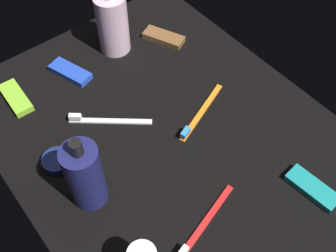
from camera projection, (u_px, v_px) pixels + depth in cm
name	position (u px, v px, depth cm)	size (l,w,h in cm)	color
ground_plane	(168.00, 136.00, 88.58)	(84.00, 64.00, 1.20)	black
lotion_bottle	(85.00, 175.00, 73.33)	(6.68, 6.68, 17.84)	navy
bodywash_bottle	(112.00, 23.00, 97.90)	(7.49, 7.49, 17.17)	silver
toothbrush_orange	(199.00, 114.00, 90.58)	(7.57, 17.23, 2.10)	orange
toothbrush_red	(202.00, 226.00, 75.16)	(6.03, 17.65, 2.10)	red
toothbrush_white	(105.00, 120.00, 89.66)	(12.53, 14.53, 2.10)	white
snack_bar_lime	(16.00, 98.00, 93.21)	(10.40, 4.00, 1.50)	#8CD133
snack_bar_brown	(164.00, 37.00, 105.24)	(10.40, 4.00, 1.50)	brown
snack_bar_blue	(70.00, 72.00, 97.99)	(10.40, 4.00, 1.50)	blue
snack_bar_teal	(312.00, 188.00, 79.62)	(10.40, 4.00, 1.50)	teal
cream_tin_left	(57.00, 161.00, 82.94)	(5.97, 5.97, 2.01)	navy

